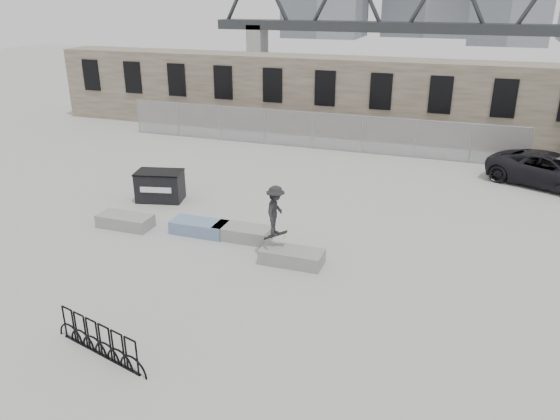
% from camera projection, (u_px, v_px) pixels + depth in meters
% --- Properties ---
extents(ground, '(120.00, 120.00, 0.00)m').
position_uv_depth(ground, '(212.00, 238.00, 19.16)').
color(ground, '#A0A09C').
rests_on(ground, ground).
extents(stone_wall, '(36.00, 2.58, 4.50)m').
position_uv_depth(stone_wall, '(330.00, 96.00, 32.54)').
color(stone_wall, '#675A4B').
rests_on(stone_wall, ground).
extents(chainlink_fence, '(22.06, 0.06, 2.02)m').
position_uv_depth(chainlink_fence, '(312.00, 130.00, 29.72)').
color(chainlink_fence, gray).
rests_on(chainlink_fence, ground).
extents(planter_far_left, '(2.00, 0.90, 0.46)m').
position_uv_depth(planter_far_left, '(125.00, 221.00, 19.97)').
color(planter_far_left, gray).
rests_on(planter_far_left, ground).
extents(planter_center_left, '(2.00, 0.90, 0.46)m').
position_uv_depth(planter_center_left, '(199.00, 227.00, 19.45)').
color(planter_center_left, '#3660A2').
rests_on(planter_center_left, ground).
extents(planter_center_right, '(2.00, 0.90, 0.46)m').
position_uv_depth(planter_center_right, '(242.00, 232.00, 18.99)').
color(planter_center_right, gray).
rests_on(planter_center_right, ground).
extents(planter_offset, '(2.00, 0.90, 0.46)m').
position_uv_depth(planter_offset, '(292.00, 256.00, 17.29)').
color(planter_offset, gray).
rests_on(planter_offset, ground).
extents(dumpster, '(2.10, 1.55, 1.24)m').
position_uv_depth(dumpster, '(160.00, 186.00, 22.42)').
color(dumpster, black).
rests_on(dumpster, ground).
extents(bike_rack, '(3.05, 0.86, 0.90)m').
position_uv_depth(bike_rack, '(99.00, 340.00, 12.83)').
color(bike_rack, black).
rests_on(bike_rack, ground).
extents(truss_bridge, '(70.00, 3.00, 9.80)m').
position_uv_depth(truss_bridge, '(499.00, 28.00, 62.71)').
color(truss_bridge, '#2D3033').
rests_on(truss_bridge, ground).
extents(suv, '(5.80, 4.35, 1.46)m').
position_uv_depth(suv, '(550.00, 170.00, 24.01)').
color(suv, black).
rests_on(suv, ground).
extents(skateboarder, '(0.77, 1.08, 1.82)m').
position_uv_depth(skateboarder, '(275.00, 211.00, 17.04)').
color(skateboarder, black).
rests_on(skateboarder, ground).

